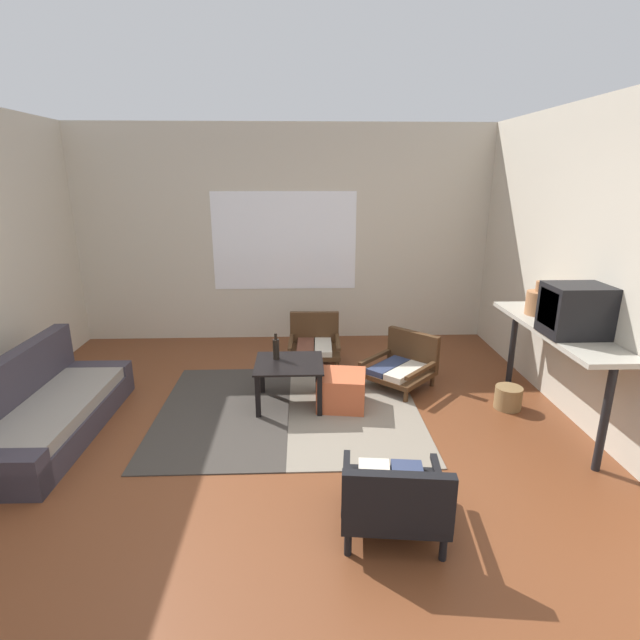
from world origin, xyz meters
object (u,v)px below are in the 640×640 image
object	(u,v)px
couch	(44,411)
armchair_striped_foreground	(394,497)
crt_television	(575,310)
wicker_basket	(508,398)
armchair_corner	(403,364)
glass_bottle	(276,349)
clay_vase	(539,302)
coffee_table	(289,370)
console_shelf	(556,337)
ottoman_orange	(341,390)
armchair_by_window	(314,342)

from	to	relation	value
couch	armchair_striped_foreground	distance (m)	2.96
crt_television	wicker_basket	distance (m)	1.09
armchair_corner	glass_bottle	bearing A→B (deg)	-166.42
clay_vase	armchair_striped_foreground	bearing A→B (deg)	-132.76
couch	clay_vase	xyz separation A→B (m)	(4.30, 0.49, 0.77)
coffee_table	wicker_basket	distance (m)	2.05
console_shelf	crt_television	distance (m)	0.37
clay_vase	wicker_basket	xyz separation A→B (m)	(-0.25, -0.16, -0.87)
crt_television	wicker_basket	world-z (taller)	crt_television
ottoman_orange	console_shelf	bearing A→B (deg)	-9.77
armchair_striped_foreground	clay_vase	world-z (taller)	clay_vase
armchair_corner	wicker_basket	world-z (taller)	armchair_corner
armchair_by_window	clay_vase	size ratio (longest dim) A/B	1.94
couch	ottoman_orange	size ratio (longest dim) A/B	4.18
ottoman_orange	crt_television	bearing A→B (deg)	-16.59
coffee_table	ottoman_orange	world-z (taller)	coffee_table
clay_vase	wicker_basket	bearing A→B (deg)	-147.46
couch	glass_bottle	xyz separation A→B (m)	(1.89, 0.59, 0.31)
glass_bottle	clay_vase	bearing A→B (deg)	-2.34
armchair_striped_foreground	glass_bottle	world-z (taller)	glass_bottle
armchair_corner	console_shelf	xyz separation A→B (m)	(1.13, -0.78, 0.54)
coffee_table	glass_bottle	xyz separation A→B (m)	(-0.12, 0.10, 0.18)
couch	clay_vase	world-z (taller)	clay_vase
armchair_striped_foreground	console_shelf	world-z (taller)	console_shelf
couch	armchair_striped_foreground	bearing A→B (deg)	-25.24
couch	crt_television	size ratio (longest dim) A/B	3.95
armchair_striped_foreground	console_shelf	size ratio (longest dim) A/B	0.42
armchair_by_window	glass_bottle	distance (m)	1.11
armchair_corner	crt_television	xyz separation A→B (m)	(1.13, -1.01, 0.84)
coffee_table	crt_television	xyz separation A→B (m)	(2.28, -0.60, 0.72)
armchair_striped_foreground	armchair_corner	world-z (taller)	armchair_striped_foreground
wicker_basket	clay_vase	bearing A→B (deg)	32.54
crt_television	glass_bottle	world-z (taller)	crt_television
armchair_by_window	wicker_basket	distance (m)	2.18
coffee_table	crt_television	size ratio (longest dim) A/B	1.37
armchair_striped_foreground	wicker_basket	xyz separation A→B (m)	(1.37, 1.59, -0.15)
armchair_striped_foreground	console_shelf	distance (m)	2.19
clay_vase	wicker_basket	size ratio (longest dim) A/B	1.26
couch	ottoman_orange	xyz separation A→B (m)	(2.50, 0.42, -0.05)
couch	armchair_by_window	distance (m)	2.78
armchair_striped_foreground	console_shelf	bearing A→B (deg)	40.38
console_shelf	armchair_by_window	bearing A→B (deg)	143.85
armchair_corner	crt_television	distance (m)	1.73
coffee_table	clay_vase	bearing A→B (deg)	-0.02
couch	console_shelf	size ratio (longest dim) A/B	1.07
ottoman_orange	armchair_by_window	bearing A→B (deg)	100.78
console_shelf	crt_television	world-z (taller)	crt_television
couch	crt_television	xyz separation A→B (m)	(4.30, -0.11, 0.86)
armchair_by_window	glass_bottle	world-z (taller)	glass_bottle
armchair_by_window	armchair_corner	xyz separation A→B (m)	(0.89, -0.69, -0.01)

